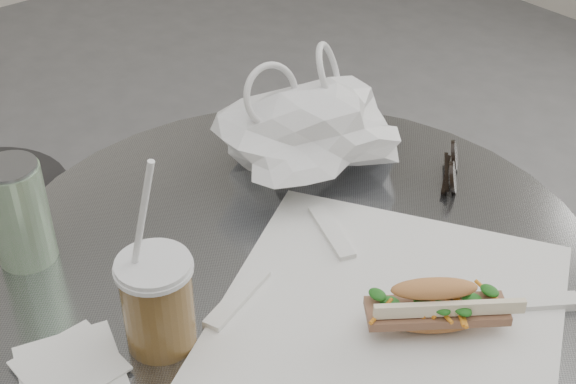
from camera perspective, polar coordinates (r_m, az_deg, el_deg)
sandwich_paper at (r=0.91m, az=7.07°, el=-9.03°), size 0.53×0.52×0.00m
banh_mi at (r=0.89m, az=10.42°, el=-8.02°), size 0.19×0.17×0.06m
iced_coffee at (r=0.86m, az=-9.26°, el=-7.67°), size 0.08×0.08×0.24m
sunglasses at (r=1.14m, az=11.55°, el=1.65°), size 0.09×0.08×0.05m
plastic_bag at (r=1.11m, az=1.66°, el=4.28°), size 0.30×0.27×0.13m
napkin_stack at (r=0.89m, az=-15.25°, el=-11.95°), size 0.13×0.13×0.01m
drink_can at (r=1.00m, az=-18.59°, el=-1.42°), size 0.07×0.07×0.13m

